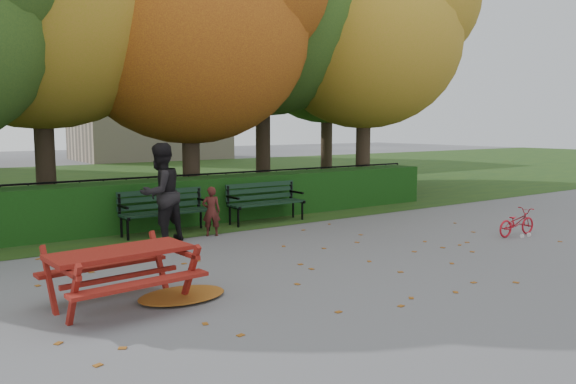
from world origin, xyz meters
TOP-DOWN VIEW (x-y plane):
  - ground at (0.00, 0.00)m, footprint 90.00×90.00m
  - grass_strip at (0.00, 14.00)m, footprint 90.00×90.00m
  - building_right at (8.00, 28.00)m, footprint 9.00×6.00m
  - hedge at (0.00, 4.50)m, footprint 13.00×0.90m
  - iron_fence at (0.00, 5.30)m, footprint 14.00×0.04m
  - tree_c at (0.83, 5.96)m, footprint 6.30×6.00m
  - tree_e at (6.52, 5.77)m, footprint 6.09×5.80m
  - tree_g at (8.33, 9.76)m, footprint 6.30×6.00m
  - bench_left at (-1.30, 3.70)m, footprint 1.80×0.57m
  - bench_right at (1.10, 3.70)m, footprint 1.80×0.57m
  - picnic_table at (-3.54, -0.33)m, footprint 1.73×1.45m
  - leaf_pile at (-2.81, -0.45)m, footprint 1.33×1.13m
  - leaf_scatter at (0.00, 0.30)m, footprint 9.00×5.70m
  - child at (-0.64, 2.94)m, footprint 0.42×0.35m
  - adult at (-1.69, 2.90)m, footprint 1.10×0.99m
  - bicycle at (4.28, -0.53)m, footprint 1.04×0.41m

SIDE VIEW (x-z plane):
  - ground at x=0.00m, z-range 0.00..0.00m
  - grass_strip at x=0.00m, z-range 0.01..0.01m
  - leaf_scatter at x=0.00m, z-range 0.00..0.01m
  - leaf_pile at x=-2.81m, z-range 0.00..0.08m
  - bicycle at x=4.28m, z-range 0.00..0.54m
  - child at x=-0.64m, z-range 0.00..0.98m
  - hedge at x=0.00m, z-range 0.00..1.00m
  - bench_left at x=-1.30m, z-range 0.08..0.96m
  - bench_right at x=1.10m, z-range 0.08..0.96m
  - iron_fence at x=0.00m, z-range 0.03..1.05m
  - picnic_table at x=-3.54m, z-range 0.15..0.94m
  - adult at x=-1.69m, z-range 0.00..1.85m
  - tree_c at x=0.83m, z-range 0.82..8.82m
  - tree_e at x=6.52m, z-range 1.01..9.16m
  - tree_g at x=8.33m, z-range 1.10..9.65m
  - building_right at x=8.00m, z-range 0.00..12.00m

